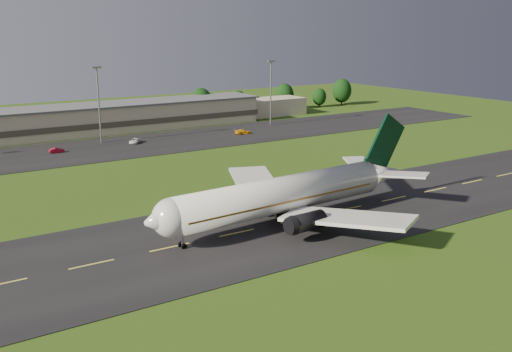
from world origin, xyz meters
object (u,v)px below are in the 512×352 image
terminal (88,120)px  service_vehicle_b (57,150)px  airliner (285,195)px  light_mast_centre (98,96)px  service_vehicle_c (135,141)px  light_mast_east (271,85)px  service_vehicle_d (243,132)px

terminal → service_vehicle_b: size_ratio=40.03×
airliner → light_mast_centre: light_mast_centre is taller
airliner → service_vehicle_c: airliner is taller
light_mast_east → service_vehicle_c: 49.43m
terminal → service_vehicle_c: (5.98, -21.83, -3.25)m
terminal → service_vehicle_b: (-14.81, -22.96, -3.29)m
service_vehicle_b → service_vehicle_c: service_vehicle_c is taller
service_vehicle_b → service_vehicle_d: 52.43m
service_vehicle_b → light_mast_east: bearing=-83.0°
light_mast_centre → service_vehicle_d: (38.96, -9.33, -11.98)m
light_mast_centre → light_mast_east: size_ratio=1.00×
terminal → service_vehicle_d: size_ratio=31.81×
terminal → light_mast_east: light_mast_east is taller
light_mast_east → airliner: bearing=-122.6°
light_mast_east → service_vehicle_c: (-47.62, -5.65, -12.00)m
terminal → light_mast_east: size_ratio=7.13×
light_mast_east → service_vehicle_d: bearing=-149.8°
light_mast_centre → light_mast_east: bearing=0.0°
light_mast_east → service_vehicle_c: light_mast_east is taller
terminal → service_vehicle_c: 22.87m
airliner → light_mast_centre: (-3.83, 79.95, 8.08)m
light_mast_centre → service_vehicle_c: size_ratio=4.43×
light_mast_centre → service_vehicle_b: size_ratio=5.62×
service_vehicle_c → service_vehicle_b: bearing=-134.8°
service_vehicle_b → service_vehicle_c: bearing=-85.6°
service_vehicle_c → light_mast_centre: bearing=-175.4°
terminal → service_vehicle_c: size_ratio=31.60×
service_vehicle_d → service_vehicle_c: bearing=92.5°
airliner → terminal: 96.17m
light_mast_centre → light_mast_east: (55.00, 0.00, 0.00)m
light_mast_centre → service_vehicle_d: size_ratio=4.47×
service_vehicle_b → service_vehicle_d: bearing=-91.5°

